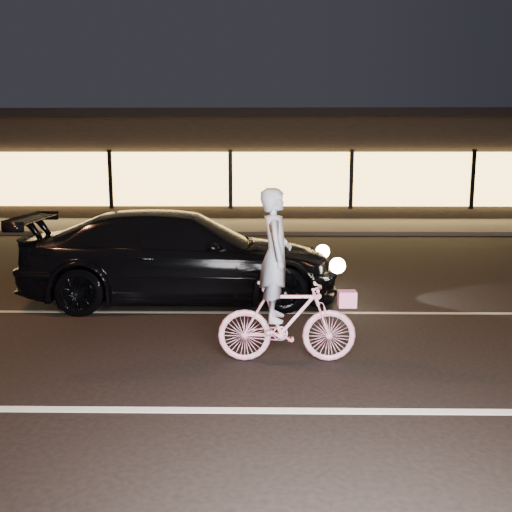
{
  "coord_description": "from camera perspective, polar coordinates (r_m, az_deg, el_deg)",
  "views": [
    {
      "loc": [
        1.26,
        -6.6,
        2.38
      ],
      "look_at": [
        1.16,
        0.6,
        1.14
      ],
      "focal_mm": 40.0,
      "sensor_mm": 36.0,
      "label": 1
    }
  ],
  "objects": [
    {
      "name": "sidewalk",
      "position": [
        19.77,
        -2.84,
        3.02
      ],
      "size": [
        30.0,
        4.0,
        0.12
      ],
      "primitive_type": "cube",
      "color": "#383533",
      "rests_on": "ground"
    },
    {
      "name": "lane_stripe_far",
      "position": [
        9.01,
        -7.29,
        -5.6
      ],
      "size": [
        60.0,
        0.1,
        0.01
      ],
      "primitive_type": "cube",
      "color": "gray",
      "rests_on": "ground"
    },
    {
      "name": "ground",
      "position": [
        7.12,
        -9.56,
        -9.87
      ],
      "size": [
        90.0,
        90.0,
        0.0
      ],
      "primitive_type": "plane",
      "color": "black",
      "rests_on": "ground"
    },
    {
      "name": "cyclist",
      "position": [
        6.66,
        2.8,
        -4.58
      ],
      "size": [
        1.63,
        0.56,
        2.05
      ],
      "rotation": [
        0.0,
        0.0,
        1.57
      ],
      "color": "#DE2A68",
      "rests_on": "ground"
    },
    {
      "name": "storefront",
      "position": [
        25.59,
        -2.03,
        9.24
      ],
      "size": [
        25.4,
        8.42,
        4.2
      ],
      "color": "black",
      "rests_on": "ground"
    },
    {
      "name": "lane_stripe_near",
      "position": [
        5.76,
        -12.31,
        -14.8
      ],
      "size": [
        60.0,
        0.12,
        0.01
      ],
      "primitive_type": "cube",
      "color": "silver",
      "rests_on": "ground"
    },
    {
      "name": "sedan",
      "position": [
        9.65,
        -7.41,
        0.02
      ],
      "size": [
        5.35,
        2.47,
        1.51
      ],
      "rotation": [
        0.0,
        0.0,
        1.64
      ],
      "color": "black",
      "rests_on": "ground"
    }
  ]
}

